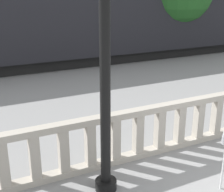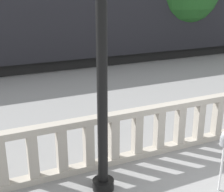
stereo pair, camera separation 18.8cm
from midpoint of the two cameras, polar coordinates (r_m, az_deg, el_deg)
balustrade at (r=7.83m, az=11.60°, el=-5.09°), size 14.23×0.24×1.21m
lamppost at (r=5.25m, az=-2.45°, el=16.94°), size 0.42×0.42×6.91m
train_near at (r=17.03m, az=-3.63°, el=12.35°), size 20.81×3.03×4.04m
train_far at (r=33.02m, az=-19.14°, el=14.66°), size 29.86×3.18×4.22m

